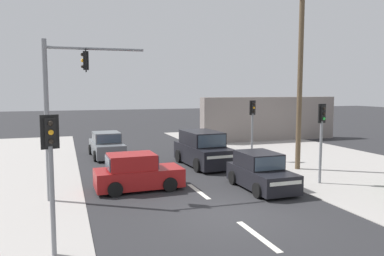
# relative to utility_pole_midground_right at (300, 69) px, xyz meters

# --- Properties ---
(ground_plane) EXTENTS (140.00, 140.00, 0.00)m
(ground_plane) POSITION_rel_utility_pole_midground_right_xyz_m (-6.43, -5.40, -5.24)
(ground_plane) COLOR #28282B
(lane_dash_near) EXTENTS (0.20, 2.40, 0.01)m
(lane_dash_near) POSITION_rel_utility_pole_midground_right_xyz_m (-6.43, -7.40, -5.24)
(lane_dash_near) COLOR silver
(lane_dash_near) RESTS_ON ground
(lane_dash_mid) EXTENTS (0.20, 2.40, 0.01)m
(lane_dash_mid) POSITION_rel_utility_pole_midground_right_xyz_m (-6.43, -2.40, -5.24)
(lane_dash_mid) COLOR silver
(lane_dash_mid) RESTS_ON ground
(lane_dash_far) EXTENTS (0.20, 2.40, 0.01)m
(lane_dash_far) POSITION_rel_utility_pole_midground_right_xyz_m (-6.43, 2.60, -5.24)
(lane_dash_far) COLOR silver
(lane_dash_far) RESTS_ON ground
(utility_pole_midground_right) EXTENTS (1.80, 0.26, 10.00)m
(utility_pole_midground_right) POSITION_rel_utility_pole_midground_right_xyz_m (0.00, 0.00, 0.00)
(utility_pole_midground_right) COLOR brown
(utility_pole_midground_right) RESTS_ON ground
(traffic_signal_mast) EXTENTS (3.69, 0.44, 6.00)m
(traffic_signal_mast) POSITION_rel_utility_pole_midground_right_xyz_m (-11.63, -1.89, -1.41)
(traffic_signal_mast) COLOR slate
(traffic_signal_mast) RESTS_ON ground
(pedestal_signal_right_kerb) EXTENTS (0.44, 0.31, 3.56)m
(pedestal_signal_right_kerb) POSITION_rel_utility_pole_midground_right_xyz_m (-0.85, -2.93, -2.82)
(pedestal_signal_right_kerb) COLOR slate
(pedestal_signal_right_kerb) RESTS_ON ground
(pedestal_signal_left_kerb) EXTENTS (0.44, 0.31, 3.56)m
(pedestal_signal_left_kerb) POSITION_rel_utility_pole_midground_right_xyz_m (-11.91, -6.90, -2.82)
(pedestal_signal_left_kerb) COLOR slate
(pedestal_signal_left_kerb) RESTS_ON ground
(pedestal_signal_far_median) EXTENTS (0.44, 0.31, 3.56)m
(pedestal_signal_far_median) POSITION_rel_utility_pole_midground_right_xyz_m (-1.16, 2.89, -2.82)
(pedestal_signal_far_median) COLOR slate
(pedestal_signal_far_median) RESTS_ON ground
(shopfront_wall_far) EXTENTS (12.00, 1.00, 3.60)m
(shopfront_wall_far) POSITION_rel_utility_pole_midground_right_xyz_m (4.57, 10.60, -3.44)
(shopfront_wall_far) COLOR gray
(shopfront_wall_far) RESTS_ON ground
(hatchback_oncoming_near) EXTENTS (1.79, 3.64, 1.53)m
(hatchback_oncoming_near) POSITION_rel_utility_pole_midground_right_xyz_m (-3.79, -2.83, -4.54)
(hatchback_oncoming_near) COLOR black
(hatchback_oncoming_near) RESTS_ON ground
(hatchback_crossing_left) EXTENTS (3.68, 1.85, 1.53)m
(hatchback_crossing_left) POSITION_rel_utility_pole_midground_right_xyz_m (-8.77, -1.30, -4.54)
(hatchback_crossing_left) COLOR maroon
(hatchback_crossing_left) RESTS_ON ground
(sedan_kerbside_parked) EXTENTS (2.02, 4.30, 1.56)m
(sedan_kerbside_parked) POSITION_rel_utility_pole_midground_right_xyz_m (-9.13, 7.02, -4.54)
(sedan_kerbside_parked) COLOR slate
(sedan_kerbside_parked) RESTS_ON ground
(suv_receding_far) EXTENTS (2.24, 4.62, 1.90)m
(suv_receding_far) POSITION_rel_utility_pole_midground_right_xyz_m (-4.39, 2.57, -4.36)
(suv_receding_far) COLOR black
(suv_receding_far) RESTS_ON ground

